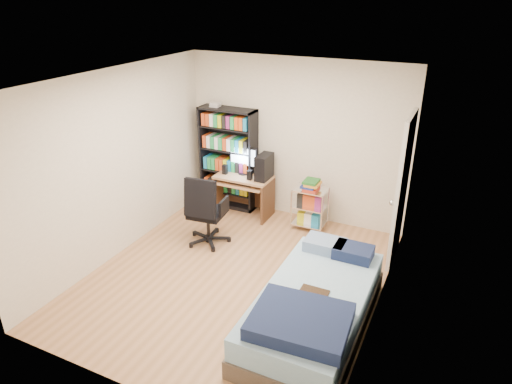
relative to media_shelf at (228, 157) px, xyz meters
The scene contains 7 objects.
room 2.17m from the media_shelf, 59.29° to the right, with size 3.58×4.08×2.58m.
media_shelf is the anchor object (origin of this frame).
computer_desk 0.55m from the media_shelf, 17.65° to the right, with size 0.89×0.52×1.12m.
office_chair 1.40m from the media_shelf, 75.70° to the right, with size 0.69×0.69×1.05m.
wire_cart 1.55m from the media_shelf, ahead, with size 0.50×0.36×0.80m.
bed 3.33m from the media_shelf, 45.57° to the right, with size 1.07×2.13×0.61m.
door 2.86m from the media_shelf, ahead, with size 0.12×0.80×2.00m.
Camera 1 is at (2.33, -4.31, 3.38)m, focal length 32.00 mm.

